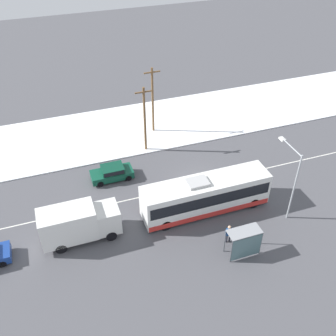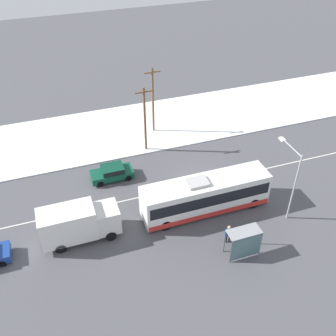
# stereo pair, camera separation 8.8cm
# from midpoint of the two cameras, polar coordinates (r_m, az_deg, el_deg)

# --- Properties ---
(ground_plane) EXTENTS (120.00, 120.00, 0.00)m
(ground_plane) POSITION_cam_midpoint_polar(r_m,az_deg,el_deg) (37.92, 4.52, -2.27)
(ground_plane) COLOR #4C4C51
(snow_lot) EXTENTS (80.00, 10.86, 0.12)m
(snow_lot) POSITION_cam_midpoint_polar(r_m,az_deg,el_deg) (46.95, -1.15, 6.55)
(snow_lot) COLOR white
(snow_lot) RESTS_ON ground_plane
(lane_marking_center) EXTENTS (60.00, 0.12, 0.00)m
(lane_marking_center) POSITION_cam_midpoint_polar(r_m,az_deg,el_deg) (37.92, 4.52, -2.27)
(lane_marking_center) COLOR silver
(lane_marking_center) RESTS_ON ground_plane
(city_bus) EXTENTS (11.22, 2.57, 3.49)m
(city_bus) POSITION_cam_midpoint_polar(r_m,az_deg,el_deg) (34.10, 5.41, -3.95)
(city_bus) COLOR white
(city_bus) RESTS_ON ground_plane
(box_truck) EXTENTS (6.29, 2.30, 3.23)m
(box_truck) POSITION_cam_midpoint_polar(r_m,az_deg,el_deg) (32.28, -13.01, -7.76)
(box_truck) COLOR silver
(box_truck) RESTS_ON ground_plane
(sedan_car) EXTENTS (4.05, 1.80, 1.43)m
(sedan_car) POSITION_cam_midpoint_polar(r_m,az_deg,el_deg) (38.31, -8.18, -0.61)
(sedan_car) COLOR #0F4733
(sedan_car) RESTS_ON ground_plane
(pedestrian_at_stop) EXTENTS (0.64, 0.29, 1.79)m
(pedestrian_at_stop) POSITION_cam_midpoint_polar(r_m,az_deg,el_deg) (32.03, 8.76, -9.19)
(pedestrian_at_stop) COLOR #23232D
(pedestrian_at_stop) RESTS_ON ground_plane
(bus_shelter) EXTENTS (2.59, 1.20, 2.40)m
(bus_shelter) POSITION_cam_midpoint_polar(r_m,az_deg,el_deg) (30.87, 11.06, -10.27)
(bus_shelter) COLOR gray
(bus_shelter) RESTS_ON ground_plane
(streetlamp) EXTENTS (0.36, 3.12, 6.64)m
(streetlamp) POSITION_cam_midpoint_polar(r_m,az_deg,el_deg) (33.56, 17.42, -0.80)
(streetlamp) COLOR #9EA3A8
(streetlamp) RESTS_ON ground_plane
(utility_pole_roadside) EXTENTS (1.80, 0.24, 7.34)m
(utility_pole_roadside) POSITION_cam_midpoint_polar(r_m,az_deg,el_deg) (40.36, -3.46, 7.16)
(utility_pole_roadside) COLOR brown
(utility_pole_roadside) RESTS_ON ground_plane
(utility_pole_snowlot) EXTENTS (1.80, 0.24, 7.70)m
(utility_pole_snowlot) POSITION_cam_midpoint_polar(r_m,az_deg,el_deg) (43.56, -2.30, 9.90)
(utility_pole_snowlot) COLOR brown
(utility_pole_snowlot) RESTS_ON ground_plane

